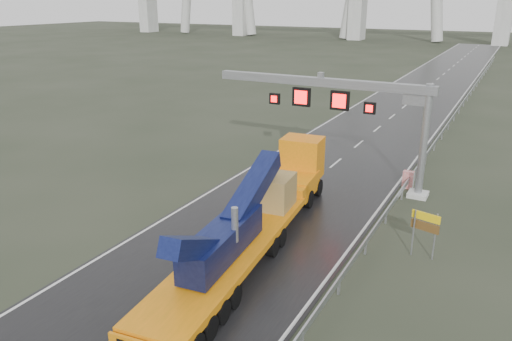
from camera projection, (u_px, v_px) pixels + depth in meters
The scene contains 7 objects.
ground at pixel (151, 316), 19.88m from camera, with size 400.00×400.00×0.00m, color #272E20.
road at pixel (392, 117), 53.26m from camera, with size 11.00×200.00×0.02m, color black.
guardrail at pixel (437, 140), 41.99m from camera, with size 0.20×140.00×1.40m, color #93979B, non-canonical shape.
sign_gantry at pixel (350, 103), 32.13m from camera, with size 14.90×1.20×7.42m.
heavy_haul_truck at pixel (264, 205), 26.12m from camera, with size 4.62×19.05×4.43m.
exit_sign_pair at pixel (425, 226), 23.86m from camera, with size 1.37×0.40×2.40m.
striped_barrier at pixel (408, 180), 33.07m from camera, with size 0.71×0.38×1.20m, color red.
Camera 1 is at (11.63, -12.94, 11.99)m, focal length 35.00 mm.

